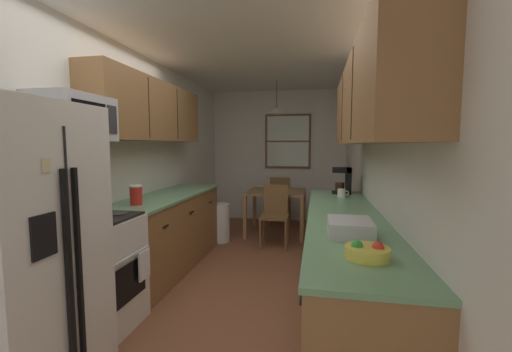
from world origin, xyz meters
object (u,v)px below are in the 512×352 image
at_px(dining_chair_far, 280,198).
at_px(table_serving_bowl, 280,190).
at_px(storage_canister, 136,195).
at_px(dish_rack, 350,227).
at_px(dining_chair_near, 275,212).
at_px(dining_table, 276,197).
at_px(trash_bin, 220,223).
at_px(stove_range, 94,272).
at_px(refrigerator, 16,254).
at_px(mug_by_coffeemaker, 342,193).
at_px(coffee_maker, 344,180).
at_px(microwave_over_range, 74,118).
at_px(fruit_bowl, 367,251).

relative_size(dining_chair_far, table_serving_bowl, 5.09).
relative_size(storage_canister, dish_rack, 0.58).
bearing_deg(dining_chair_near, dish_rack, -72.13).
bearing_deg(dining_table, trash_bin, -142.02).
bearing_deg(dining_chair_near, stove_range, -115.10).
xyz_separation_m(refrigerator, dining_table, (1.03, 3.81, -0.24)).
xyz_separation_m(dining_chair_far, mug_by_coffeemaker, (0.95, -2.23, 0.45)).
xyz_separation_m(dining_chair_near, dish_rack, (0.82, -2.53, 0.45)).
bearing_deg(storage_canister, stove_range, -89.52).
relative_size(trash_bin, storage_canister, 3.01).
distance_m(mug_by_coffeemaker, table_serving_bowl, 1.76).
height_order(refrigerator, dining_table, refrigerator).
distance_m(coffee_maker, mug_by_coffeemaker, 0.33).
bearing_deg(dining_chair_near, microwave_over_range, -117.23).
height_order(microwave_over_range, dining_table, microwave_over_range).
distance_m(refrigerator, table_serving_bowl, 3.90).
relative_size(storage_canister, coffee_maker, 0.62).
relative_size(dining_table, table_serving_bowl, 5.39).
relative_size(stove_range, dining_table, 1.16).
height_order(coffee_maker, mug_by_coffeemaker, coffee_maker).
relative_size(refrigerator, dining_chair_near, 1.92).
bearing_deg(fruit_bowl, microwave_over_range, 166.34).
height_order(dining_chair_near, storage_canister, storage_canister).
xyz_separation_m(stove_range, trash_bin, (0.29, 2.48, -0.18)).
relative_size(dining_chair_near, mug_by_coffeemaker, 7.14).
distance_m(refrigerator, stove_range, 0.81).
bearing_deg(dining_chair_far, fruit_bowl, -77.67).
height_order(stove_range, fruit_bowl, stove_range).
relative_size(stove_range, dining_chair_near, 1.22).
distance_m(stove_range, dining_chair_far, 3.90).
distance_m(dining_chair_near, trash_bin, 0.88).
distance_m(mug_by_coffeemaker, fruit_bowl, 2.03).
distance_m(refrigerator, dining_chair_near, 3.37).
height_order(dining_table, storage_canister, storage_canister).
distance_m(fruit_bowl, dish_rack, 0.45).
distance_m(microwave_over_range, dining_chair_far, 4.11).
xyz_separation_m(storage_canister, dish_rack, (1.97, -0.73, -0.05)).
relative_size(trash_bin, coffee_maker, 1.86).
distance_m(fruit_bowl, table_serving_bowl, 3.65).
height_order(trash_bin, mug_by_coffeemaker, mug_by_coffeemaker).
relative_size(mug_by_coffeemaker, fruit_bowl, 0.55).
height_order(dish_rack, table_serving_bowl, dish_rack).
bearing_deg(storage_canister, dish_rack, -20.40).
bearing_deg(storage_canister, trash_bin, 80.65).
xyz_separation_m(stove_range, storage_canister, (-0.01, 0.66, 0.53)).
relative_size(refrigerator, fruit_bowl, 7.50).
bearing_deg(fruit_bowl, dining_chair_far, 102.33).
bearing_deg(trash_bin, dining_chair_near, -1.68).
bearing_deg(dining_chair_far, mug_by_coffeemaker, -66.97).
bearing_deg(dining_chair_near, refrigerator, -109.11).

